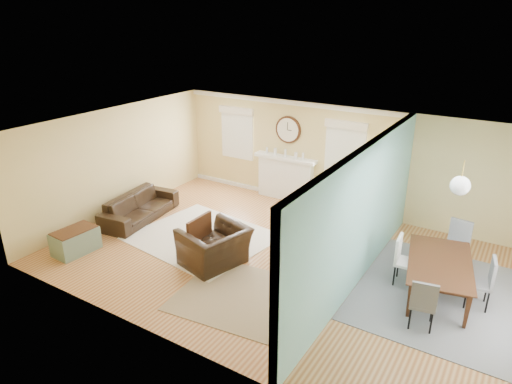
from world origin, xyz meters
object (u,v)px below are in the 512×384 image
eames_chair (214,247)px  credenza (363,228)px  green_chair (344,210)px  sofa (140,207)px  dining_table (440,278)px

eames_chair → credenza: 3.16m
eames_chair → green_chair: 3.39m
eames_chair → credenza: credenza is taller
sofa → dining_table: 6.75m
dining_table → eames_chair: bearing=95.5°
sofa → credenza: size_ratio=1.37×
sofa → green_chair: size_ratio=2.68×
green_chair → credenza: size_ratio=0.51×
green_chair → sofa: bearing=54.9°
green_chair → dining_table: green_chair is taller
sofa → credenza: (4.96, 1.54, 0.09)m
credenza → dining_table: size_ratio=0.82×
sofa → eames_chair: size_ratio=1.76×
sofa → green_chair: (4.24, 2.29, 0.05)m
eames_chair → dining_table: eames_chair is taller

